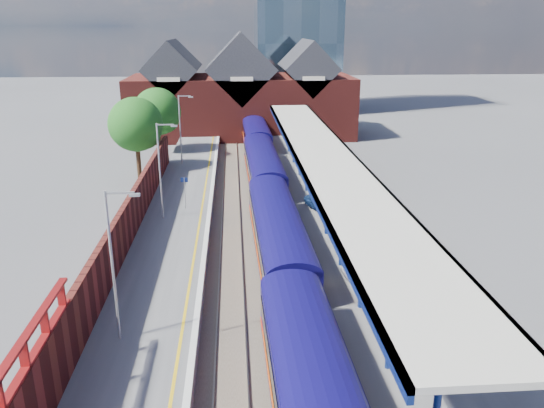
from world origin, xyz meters
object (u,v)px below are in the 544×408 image
(parked_car_dark, at_px, (394,271))
(lamp_post_d, at_px, (181,125))
(train, at_px, (269,193))
(lamp_post_b, at_px, (115,258))
(parked_car_red, at_px, (399,284))
(lamp_post_c, at_px, (161,165))
(parked_car_silver, at_px, (378,268))
(parked_car_blue, at_px, (332,198))
(platform_sign, at_px, (185,187))

(parked_car_dark, bearing_deg, lamp_post_d, 10.25)
(lamp_post_d, bearing_deg, train, -60.94)
(lamp_post_b, relative_size, parked_car_red, 1.93)
(lamp_post_b, xyz_separation_m, lamp_post_c, (0.00, 16.00, 0.00))
(parked_car_red, distance_m, parked_car_silver, 2.01)
(parked_car_silver, relative_size, parked_car_blue, 0.93)
(lamp_post_b, bearing_deg, parked_car_red, 13.07)
(lamp_post_d, xyz_separation_m, parked_car_dark, (13.89, -27.25, -3.39))
(platform_sign, bearing_deg, lamp_post_b, -94.33)
(parked_car_blue, bearing_deg, parked_car_dark, 165.50)
(parked_car_silver, bearing_deg, train, 16.95)
(lamp_post_c, bearing_deg, parked_car_silver, -39.84)
(parked_car_red, relative_size, parked_car_dark, 0.87)
(train, height_order, lamp_post_d, lamp_post_d)
(parked_car_silver, bearing_deg, lamp_post_b, 105.95)
(parked_car_dark, relative_size, parked_car_blue, 0.98)
(train, height_order, parked_car_silver, train)
(train, distance_m, lamp_post_c, 8.57)
(lamp_post_d, bearing_deg, parked_car_red, -64.54)
(lamp_post_c, bearing_deg, parked_car_red, -43.05)
(lamp_post_b, relative_size, parked_car_blue, 1.65)
(parked_car_red, bearing_deg, platform_sign, 19.29)
(train, bearing_deg, lamp_post_c, -166.67)
(train, relative_size, lamp_post_d, 9.42)
(platform_sign, bearing_deg, parked_car_silver, -47.78)
(train, xyz_separation_m, lamp_post_c, (-7.86, -1.86, 2.87))
(platform_sign, distance_m, parked_car_silver, 17.47)
(train, bearing_deg, platform_sign, 178.78)
(lamp_post_c, bearing_deg, parked_car_blue, 8.14)
(parked_car_red, relative_size, parked_car_silver, 0.92)
(lamp_post_b, relative_size, lamp_post_d, 1.00)
(parked_car_blue, bearing_deg, lamp_post_b, 125.02)
(lamp_post_b, xyz_separation_m, lamp_post_d, (0.00, 32.00, 0.00))
(lamp_post_c, bearing_deg, lamp_post_d, 90.00)
(parked_car_blue, bearing_deg, parked_car_silver, 162.01)
(parked_car_silver, bearing_deg, lamp_post_c, 44.87)
(lamp_post_c, bearing_deg, lamp_post_b, -90.00)
(train, relative_size, parked_car_red, 18.21)
(platform_sign, xyz_separation_m, parked_car_dark, (12.52, -13.25, -1.09))
(train, height_order, lamp_post_b, lamp_post_b)
(lamp_post_d, height_order, parked_car_silver, lamp_post_d)
(lamp_post_b, height_order, parked_car_red, lamp_post_b)
(lamp_post_b, relative_size, parked_car_dark, 1.68)
(train, xyz_separation_m, parked_car_red, (5.86, -14.68, -0.50))
(lamp_post_d, height_order, parked_car_dark, lamp_post_d)
(parked_car_silver, bearing_deg, parked_car_dark, -117.61)
(lamp_post_c, xyz_separation_m, parked_car_dark, (13.89, -11.25, -3.39))
(parked_car_silver, relative_size, parked_car_dark, 0.94)
(lamp_post_b, xyz_separation_m, parked_car_silver, (13.08, 5.08, -3.35))
(parked_car_silver, height_order, parked_car_dark, parked_car_silver)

